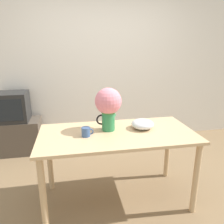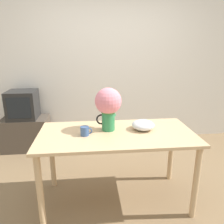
% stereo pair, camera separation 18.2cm
% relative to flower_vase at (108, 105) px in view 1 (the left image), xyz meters
% --- Properties ---
extents(ground_plane, '(12.00, 12.00, 0.00)m').
position_rel_flower_vase_xyz_m(ground_plane, '(0.17, -0.09, -1.07)').
color(ground_plane, '#7F6647').
extents(wall_back, '(8.00, 0.05, 2.60)m').
position_rel_flower_vase_xyz_m(wall_back, '(0.17, 1.64, 0.23)').
color(wall_back, silver).
rests_on(wall_back, ground_plane).
extents(table, '(1.58, 0.78, 0.80)m').
position_rel_flower_vase_xyz_m(table, '(0.08, -0.09, -0.38)').
color(table, tan).
rests_on(table, ground_plane).
extents(flower_vase, '(0.27, 0.27, 0.45)m').
position_rel_flower_vase_xyz_m(flower_vase, '(0.00, 0.00, 0.00)').
color(flower_vase, '#2D844C').
rests_on(flower_vase, table).
extents(coffee_mug, '(0.12, 0.08, 0.09)m').
position_rel_flower_vase_xyz_m(coffee_mug, '(-0.24, -0.12, -0.23)').
color(coffee_mug, '#385689').
rests_on(coffee_mug, table).
extents(white_bowl, '(0.24, 0.24, 0.10)m').
position_rel_flower_vase_xyz_m(white_bowl, '(0.36, -0.03, -0.22)').
color(white_bowl, silver).
rests_on(white_bowl, table).
extents(tv_stand, '(0.72, 0.44, 0.53)m').
position_rel_flower_vase_xyz_m(tv_stand, '(-1.25, 1.33, -0.80)').
color(tv_stand, '#4C4238').
rests_on(tv_stand, ground_plane).
extents(tv_set, '(0.44, 0.43, 0.44)m').
position_rel_flower_vase_xyz_m(tv_set, '(-1.25, 1.33, -0.32)').
color(tv_set, black).
rests_on(tv_set, tv_stand).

